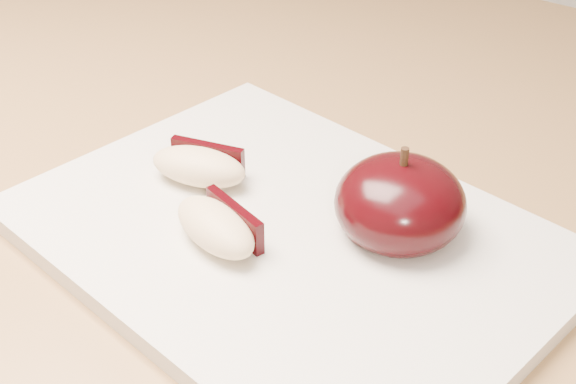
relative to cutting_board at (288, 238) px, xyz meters
The scene contains 4 objects.
cutting_board is the anchor object (origin of this frame).
apple_half 0.07m from the cutting_board, 36.48° to the left, with size 0.09×0.09×0.06m.
apple_wedge_a 0.07m from the cutting_board, behind, with size 0.07×0.04×0.02m.
apple_wedge_b 0.04m from the cutting_board, 125.93° to the right, with size 0.07×0.04×0.02m.
Camera 1 is at (0.18, 0.09, 1.18)m, focal length 50.00 mm.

